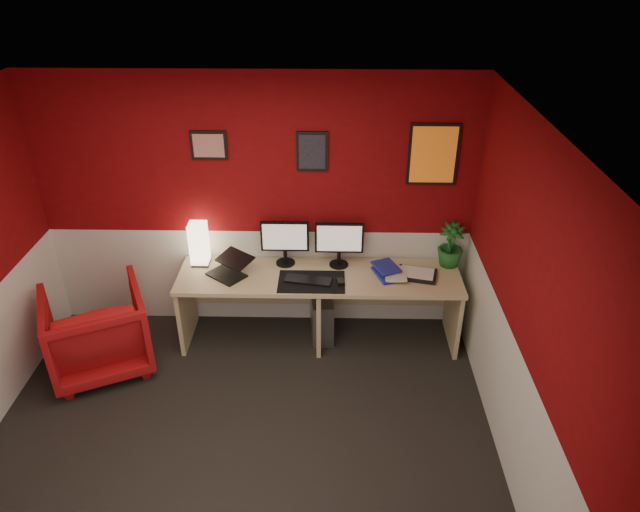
{
  "coord_description": "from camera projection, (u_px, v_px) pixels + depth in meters",
  "views": [
    {
      "loc": [
        0.69,
        -3.11,
        3.55
      ],
      "look_at": [
        0.6,
        1.21,
        1.05
      ],
      "focal_mm": 32.55,
      "sensor_mm": 36.0,
      "label": 1
    }
  ],
  "objects": [
    {
      "name": "keyboard",
      "position": [
        308.0,
        280.0,
        5.22
      ],
      "size": [
        0.44,
        0.21,
        0.02
      ],
      "primitive_type": "cube",
      "rotation": [
        0.0,
        0.0,
        -0.18
      ],
      "color": "black",
      "rests_on": "desk_mat"
    },
    {
      "name": "mouse",
      "position": [
        340.0,
        282.0,
        5.18
      ],
      "size": [
        0.08,
        0.11,
        0.03
      ],
      "primitive_type": "cube",
      "rotation": [
        0.0,
        0.0,
        0.17
      ],
      "color": "black",
      "rests_on": "desk_mat"
    },
    {
      "name": "monitor_left",
      "position": [
        285.0,
        236.0,
        5.36
      ],
      "size": [
        0.45,
        0.06,
        0.58
      ],
      "primitive_type": "cube",
      "color": "black",
      "rests_on": "desk"
    },
    {
      "name": "pc_tower",
      "position": [
        322.0,
        315.0,
        5.63
      ],
      "size": [
        0.24,
        0.47,
        0.45
      ],
      "primitive_type": "cube",
      "rotation": [
        0.0,
        0.0,
        0.09
      ],
      "color": "#99999E",
      "rests_on": "ground"
    },
    {
      "name": "potted_plant",
      "position": [
        451.0,
        245.0,
        5.37
      ],
      "size": [
        0.29,
        0.29,
        0.42
      ],
      "primitive_type": "imported",
      "rotation": [
        0.0,
        0.0,
        -0.25
      ],
      "color": "#19591E",
      "rests_on": "desk"
    },
    {
      "name": "book_middle",
      "position": [
        385.0,
        274.0,
        5.27
      ],
      "size": [
        0.2,
        0.27,
        0.02
      ],
      "primitive_type": "imported",
      "rotation": [
        0.0,
        0.0,
        -0.04
      ],
      "color": "silver",
      "rests_on": "book_bottom"
    },
    {
      "name": "wainscot_right",
      "position": [
        509.0,
        407.0,
        4.19
      ],
      "size": [
        0.01,
        3.5,
        1.0
      ],
      "primitive_type": "cube",
      "color": "silver",
      "rests_on": "ground"
    },
    {
      "name": "book_bottom",
      "position": [
        377.0,
        276.0,
        5.28
      ],
      "size": [
        0.31,
        0.36,
        0.03
      ],
      "primitive_type": "imported",
      "rotation": [
        0.0,
        0.0,
        0.32
      ],
      "color": "#202595",
      "rests_on": "desk"
    },
    {
      "name": "ground",
      "position": [
        239.0,
        451.0,
        4.48
      ],
      "size": [
        4.0,
        3.5,
        0.01
      ],
      "primitive_type": "cube",
      "color": "black",
      "rests_on": "ground"
    },
    {
      "name": "wainscot_back",
      "position": [
        261.0,
        276.0,
        5.74
      ],
      "size": [
        4.0,
        0.01,
        1.0
      ],
      "primitive_type": "cube",
      "color": "silver",
      "rests_on": "ground"
    },
    {
      "name": "monitor_right",
      "position": [
        339.0,
        238.0,
        5.33
      ],
      "size": [
        0.45,
        0.06,
        0.58
      ],
      "primitive_type": "cube",
      "color": "black",
      "rests_on": "desk"
    },
    {
      "name": "art_center",
      "position": [
        312.0,
        151.0,
        5.07
      ],
      "size": [
        0.28,
        0.02,
        0.36
      ],
      "primitive_type": "cube",
      "color": "black",
      "rests_on": "wall_back"
    },
    {
      "name": "desk",
      "position": [
        319.0,
        308.0,
        5.5
      ],
      "size": [
        2.6,
        0.65,
        0.73
      ],
      "primitive_type": "cube",
      "color": "tan",
      "rests_on": "ground"
    },
    {
      "name": "desk_mat",
      "position": [
        312.0,
        282.0,
        5.22
      ],
      "size": [
        0.6,
        0.38,
        0.01
      ],
      "primitive_type": "cube",
      "color": "black",
      "rests_on": "desk"
    },
    {
      "name": "art_right",
      "position": [
        433.0,
        155.0,
        5.06
      ],
      "size": [
        0.44,
        0.02,
        0.56
      ],
      "primitive_type": "cube",
      "color": "orange",
      "rests_on": "wall_back"
    },
    {
      "name": "ceiling",
      "position": [
        208.0,
        138.0,
        3.23
      ],
      "size": [
        4.0,
        3.5,
        0.01
      ],
      "primitive_type": "cube",
      "color": "white",
      "rests_on": "ground"
    },
    {
      "name": "wall_back",
      "position": [
        257.0,
        207.0,
        5.37
      ],
      "size": [
        4.0,
        0.01,
        2.5
      ],
      "primitive_type": "cube",
      "color": "maroon",
      "rests_on": "ground"
    },
    {
      "name": "book_top",
      "position": [
        376.0,
        269.0,
        5.29
      ],
      "size": [
        0.28,
        0.32,
        0.02
      ],
      "primitive_type": "imported",
      "rotation": [
        0.0,
        0.0,
        0.39
      ],
      "color": "#202595",
      "rests_on": "book_middle"
    },
    {
      "name": "art_left",
      "position": [
        209.0,
        145.0,
        5.06
      ],
      "size": [
        0.32,
        0.02,
        0.26
      ],
      "primitive_type": "cube",
      "color": "red",
      "rests_on": "wall_back"
    },
    {
      "name": "wall_right",
      "position": [
        528.0,
        324.0,
        3.82
      ],
      "size": [
        0.01,
        3.5,
        2.5
      ],
      "primitive_type": "cube",
      "color": "maroon",
      "rests_on": "ground"
    },
    {
      "name": "laptop",
      "position": [
        226.0,
        265.0,
        5.25
      ],
      "size": [
        0.4,
        0.39,
        0.22
      ],
      "primitive_type": "cube",
      "rotation": [
        0.0,
        0.0,
        -0.68
      ],
      "color": "black",
      "rests_on": "desk"
    },
    {
      "name": "armchair",
      "position": [
        97.0,
        330.0,
        5.16
      ],
      "size": [
        1.11,
        1.13,
        0.78
      ],
      "primitive_type": "imported",
      "rotation": [
        0.0,
        0.0,
        3.57
      ],
      "color": "#A40E11",
      "rests_on": "ground"
    },
    {
      "name": "shoji_lamp",
      "position": [
        199.0,
        245.0,
        5.4
      ],
      "size": [
        0.16,
        0.16,
        0.4
      ],
      "primitive_type": "cube",
      "color": "#FFE5B2",
      "rests_on": "desk"
    },
    {
      "name": "zen_tray",
      "position": [
        417.0,
        274.0,
        5.3
      ],
      "size": [
        0.4,
        0.32,
        0.03
      ],
      "primitive_type": "cube",
      "rotation": [
        0.0,
        0.0,
        -0.23
      ],
      "color": "black",
      "rests_on": "desk"
    }
  ]
}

